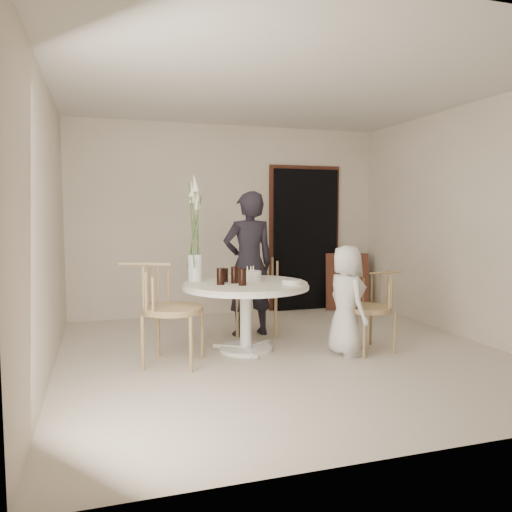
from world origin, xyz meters
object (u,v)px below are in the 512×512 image
object	(u,v)px
chair_left	(159,298)
boy	(346,300)
chair_far	(257,280)
girl	(249,264)
table	(246,293)
chair_right	(377,299)
birthday_cake	(251,276)
flower_vase	(195,240)

from	to	relation	value
chair_left	boy	size ratio (longest dim) A/B	0.88
chair_far	girl	size ratio (longest dim) A/B	0.57
boy	table	bearing A→B (deg)	61.16
chair_right	girl	distance (m)	1.55
table	boy	size ratio (longest dim) A/B	1.18
boy	birthday_cake	xyz separation A→B (m)	(-0.86, 0.54, 0.22)
boy	birthday_cake	distance (m)	1.04
chair_far	birthday_cake	bearing A→B (deg)	-93.47
chair_far	boy	distance (m)	1.40
table	chair_right	bearing A→B (deg)	-16.61
girl	boy	xyz separation A→B (m)	(0.72, -1.09, -0.29)
table	flower_vase	bearing A→B (deg)	151.92
girl	flower_vase	bearing A→B (deg)	25.20
table	birthday_cake	distance (m)	0.21
girl	flower_vase	size ratio (longest dim) A/B	1.51
table	girl	world-z (taller)	girl
chair_left	birthday_cake	world-z (taller)	chair_left
table	chair_left	size ratio (longest dim) A/B	1.34
girl	table	bearing A→B (deg)	67.42
chair_left	flower_vase	xyz separation A→B (m)	(0.44, 0.45, 0.53)
chair_far	flower_vase	distance (m)	1.18
table	chair_right	size ratio (longest dim) A/B	1.57
birthday_cake	chair_right	bearing A→B (deg)	-21.81
girl	birthday_cake	xyz separation A→B (m)	(-0.14, -0.54, -0.07)
birthday_cake	flower_vase	distance (m)	0.71
girl	birthday_cake	distance (m)	0.57
table	birthday_cake	size ratio (longest dim) A/B	6.00
chair_far	birthday_cake	size ratio (longest dim) A/B	4.43
table	flower_vase	distance (m)	0.78
chair_far	table	bearing A→B (deg)	-96.11
chair_right	chair_left	world-z (taller)	chair_left
chair_right	chair_left	distance (m)	2.27
chair_left	girl	xyz separation A→B (m)	(1.15, 0.83, 0.21)
chair_right	flower_vase	bearing A→B (deg)	-117.98
boy	girl	bearing A→B (deg)	29.80
chair_right	flower_vase	xyz separation A→B (m)	(-1.82, 0.66, 0.62)
boy	chair_left	bearing A→B (deg)	78.47
birthday_cake	boy	bearing A→B (deg)	-32.27
chair_right	boy	size ratio (longest dim) A/B	0.75
chair_left	table	bearing A→B (deg)	-54.32
chair_far	girl	bearing A→B (deg)	-111.83
table	birthday_cake	world-z (taller)	birthday_cake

